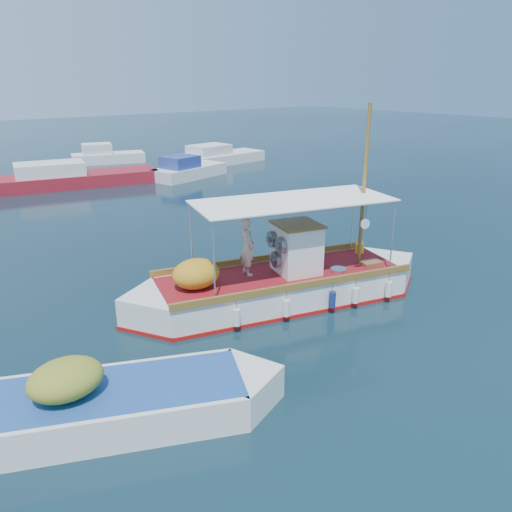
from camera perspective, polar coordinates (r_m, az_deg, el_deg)
ground at (r=16.05m, az=1.15°, el=-4.71°), size 160.00×160.00×0.00m
fishing_caique at (r=15.59m, az=2.68°, el=-3.32°), size 9.71×4.58×6.15m
dinghy at (r=10.93m, az=-16.01°, el=-16.22°), size 6.48×3.92×1.73m
bg_boat_n at (r=34.61m, az=-20.36°, el=8.30°), size 10.60×4.82×1.80m
bg_boat_ne at (r=35.56m, az=-7.85°, el=9.61°), size 5.91×3.55×1.80m
bg_boat_e at (r=41.29m, az=-4.37°, el=11.14°), size 7.94×3.45×1.80m
bg_boat_far_n at (r=43.34m, az=-16.75°, el=10.78°), size 6.01×3.54×1.80m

